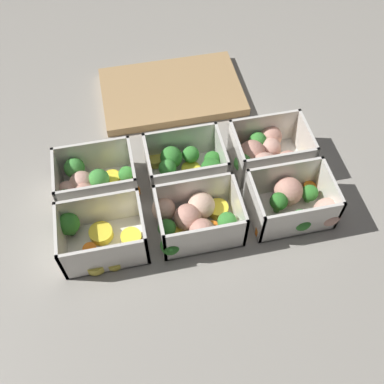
% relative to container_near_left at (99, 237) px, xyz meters
% --- Properties ---
extents(ground_plane, '(4.00, 4.00, 0.00)m').
position_rel_container_near_left_xyz_m(ground_plane, '(0.16, 0.05, -0.03)').
color(ground_plane, gray).
extents(container_near_left, '(0.14, 0.11, 0.07)m').
position_rel_container_near_left_xyz_m(container_near_left, '(0.00, 0.00, 0.00)').
color(container_near_left, silver).
rests_on(container_near_left, ground_plane).
extents(container_near_center, '(0.14, 0.11, 0.07)m').
position_rel_container_near_left_xyz_m(container_near_center, '(0.15, 0.00, 0.00)').
color(container_near_center, silver).
rests_on(container_near_center, ground_plane).
extents(container_near_right, '(0.15, 0.11, 0.07)m').
position_rel_container_near_left_xyz_m(container_near_right, '(0.32, -0.01, 0.00)').
color(container_near_right, silver).
rests_on(container_near_right, ground_plane).
extents(container_far_left, '(0.15, 0.11, 0.07)m').
position_rel_container_near_left_xyz_m(container_far_left, '(-0.01, 0.10, 0.00)').
color(container_far_left, silver).
rests_on(container_far_left, ground_plane).
extents(container_far_center, '(0.14, 0.11, 0.07)m').
position_rel_container_near_left_xyz_m(container_far_center, '(0.16, 0.11, 0.00)').
color(container_far_center, silver).
rests_on(container_far_center, ground_plane).
extents(container_far_right, '(0.14, 0.13, 0.07)m').
position_rel_container_near_left_xyz_m(container_far_right, '(0.31, 0.10, 0.00)').
color(container_far_right, silver).
rests_on(container_far_right, ground_plane).
extents(cutting_board, '(0.28, 0.18, 0.02)m').
position_rel_container_near_left_xyz_m(cutting_board, '(0.17, 0.32, -0.02)').
color(cutting_board, tan).
rests_on(cutting_board, ground_plane).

